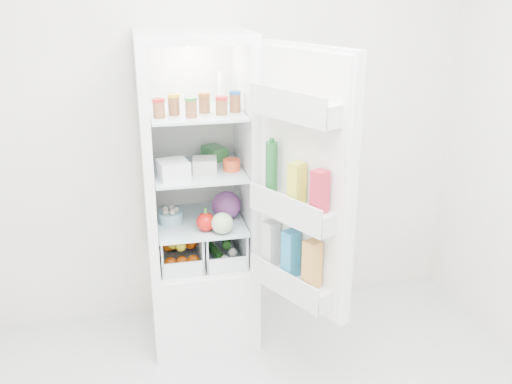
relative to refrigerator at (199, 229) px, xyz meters
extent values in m
cube|color=white|center=(0.20, 0.25, 0.63)|extent=(3.00, 0.02, 2.60)
cube|color=white|center=(0.00, -0.04, -0.42)|extent=(0.60, 0.60, 0.50)
cube|color=white|center=(0.00, -0.04, 1.11)|extent=(0.60, 0.60, 0.05)
cube|color=white|center=(0.00, 0.24, 0.46)|extent=(0.60, 0.05, 1.25)
cube|color=white|center=(-0.28, -0.04, 0.46)|extent=(0.05, 0.60, 1.25)
cube|color=white|center=(0.27, -0.04, 0.46)|extent=(0.05, 0.60, 1.25)
cube|color=white|center=(0.00, 0.21, 0.46)|extent=(0.50, 0.01, 1.25)
sphere|color=white|center=(0.00, 0.17, 1.04)|extent=(0.05, 0.05, 0.05)
cube|color=silver|center=(0.00, -0.06, 0.07)|extent=(0.49, 0.53, 0.01)
cube|color=silver|center=(0.00, -0.06, 0.38)|extent=(0.49, 0.53, 0.02)
cube|color=silver|center=(0.00, -0.06, 0.71)|extent=(0.49, 0.53, 0.02)
cylinder|color=#B21919|center=(-0.20, -0.20, 0.76)|extent=(0.06, 0.06, 0.08)
cylinder|color=gold|center=(-0.12, -0.15, 0.76)|extent=(0.06, 0.06, 0.08)
cylinder|color=#267226|center=(-0.04, -0.23, 0.76)|extent=(0.06, 0.06, 0.08)
cylinder|color=brown|center=(0.04, -0.13, 0.76)|extent=(0.06, 0.06, 0.08)
cylinder|color=#B21919|center=(0.12, -0.20, 0.76)|extent=(0.06, 0.06, 0.08)
cylinder|color=#194C8C|center=(0.20, -0.15, 0.76)|extent=(0.06, 0.06, 0.08)
cylinder|color=white|center=(0.17, 0.06, 0.81)|extent=(0.06, 0.06, 0.18)
cube|color=white|center=(-0.14, -0.20, 0.44)|extent=(0.18, 0.18, 0.10)
cube|color=beige|center=(0.03, -0.12, 0.43)|extent=(0.14, 0.14, 0.08)
cylinder|color=#E04621|center=(0.18, -0.13, 0.42)|extent=(0.11, 0.11, 0.06)
cube|color=#3A8140|center=(0.12, 0.08, 0.43)|extent=(0.15, 0.17, 0.08)
sphere|color=#501F5A|center=(0.15, -0.08, 0.16)|extent=(0.17, 0.17, 0.17)
sphere|color=red|center=(0.02, -0.22, 0.13)|extent=(0.10, 0.10, 0.10)
cylinder|color=#87BACA|center=(-0.17, -0.06, 0.11)|extent=(0.15, 0.15, 0.06)
sphere|color=#A6BD8D|center=(0.10, -0.27, 0.14)|extent=(0.12, 0.12, 0.12)
sphere|color=#E25E0B|center=(-0.19, -0.18, -0.12)|extent=(0.07, 0.07, 0.07)
sphere|color=#E25E0B|center=(-0.12, -0.18, -0.12)|extent=(0.07, 0.07, 0.07)
sphere|color=#E25E0B|center=(-0.06, -0.18, -0.12)|extent=(0.07, 0.07, 0.07)
sphere|color=#E25E0B|center=(-0.19, -0.06, -0.06)|extent=(0.07, 0.07, 0.07)
sphere|color=#E25E0B|center=(-0.12, -0.06, -0.06)|extent=(0.07, 0.07, 0.07)
sphere|color=#E25E0B|center=(-0.06, -0.06, -0.06)|extent=(0.07, 0.07, 0.07)
sphere|color=#E25E0B|center=(-0.15, 0.06, -0.12)|extent=(0.07, 0.07, 0.07)
sphere|color=#FFF628|center=(-0.16, -0.12, -0.03)|extent=(0.06, 0.06, 0.06)
sphere|color=#FFF628|center=(-0.09, -0.01, -0.03)|extent=(0.06, 0.06, 0.06)
sphere|color=#FFF628|center=(-0.12, -0.16, -0.03)|extent=(0.06, 0.06, 0.06)
cylinder|color=#174617|center=(0.08, -0.06, -0.13)|extent=(0.09, 0.21, 0.05)
cylinder|color=#174617|center=(0.16, -0.01, -0.08)|extent=(0.08, 0.21, 0.05)
sphere|color=white|center=(0.12, -0.18, -0.13)|extent=(0.05, 0.05, 0.05)
sphere|color=white|center=(0.17, -0.16, -0.10)|extent=(0.05, 0.05, 0.05)
cube|color=white|center=(0.46, -0.59, 0.46)|extent=(0.33, 0.56, 1.30)
cube|color=white|center=(0.43, -0.61, 0.46)|extent=(0.26, 0.50, 1.26)
cube|color=silver|center=(0.39, -0.63, 0.83)|extent=(0.32, 0.50, 0.10)
cube|color=silver|center=(0.39, -0.63, 0.33)|extent=(0.32, 0.50, 0.10)
cube|color=silver|center=(0.39, -0.63, -0.07)|extent=(0.32, 0.50, 0.10)
sphere|color=#A17649|center=(0.44, -0.74, 0.89)|extent=(0.05, 0.05, 0.05)
sphere|color=#A17649|center=(0.40, -0.67, 0.89)|extent=(0.05, 0.05, 0.05)
sphere|color=#A17649|center=(0.36, -0.60, 0.89)|extent=(0.05, 0.05, 0.05)
cylinder|color=#175024|center=(0.31, -0.50, 0.51)|extent=(0.06, 0.06, 0.26)
cube|color=yellow|center=(0.40, -0.66, 0.48)|extent=(0.09, 0.09, 0.20)
cube|color=red|center=(0.46, -0.79, 0.48)|extent=(0.09, 0.09, 0.20)
cube|color=silver|center=(0.31, -0.50, 0.10)|extent=(0.09, 0.09, 0.24)
cube|color=teal|center=(0.38, -0.63, 0.10)|extent=(0.09, 0.09, 0.24)
cube|color=gold|center=(0.45, -0.77, 0.10)|extent=(0.09, 0.09, 0.24)
camera|label=1|loc=(-0.33, -3.07, 1.38)|focal=40.00mm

